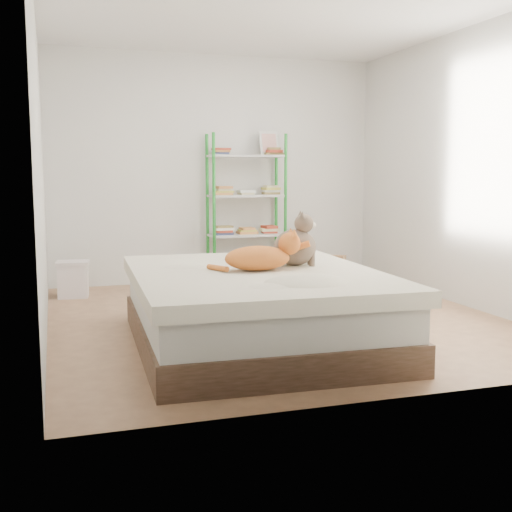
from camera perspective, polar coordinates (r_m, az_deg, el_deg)
name	(u,v)px	position (r m, az deg, el deg)	size (l,w,h in m)	color
room	(276,168)	(5.48, 1.80, 7.82)	(3.81, 4.21, 2.61)	tan
bed	(255,308)	(4.71, -0.06, -4.63)	(1.82, 2.24, 0.55)	brown
orange_cat	(257,255)	(4.65, 0.12, 0.10)	(0.57, 0.31, 0.23)	orange
grey_cat	(295,239)	(4.90, 3.47, 1.48)	(0.29, 0.35, 0.40)	#846657
shelf_unit	(247,213)	(7.38, -0.82, 3.82)	(0.88, 0.36, 1.74)	#258E30
cardboard_box	(320,273)	(6.93, 5.74, -1.56)	(0.66, 0.69, 0.42)	#8A6344
white_bin	(73,279)	(6.79, -15.95, -1.97)	(0.35, 0.32, 0.37)	white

